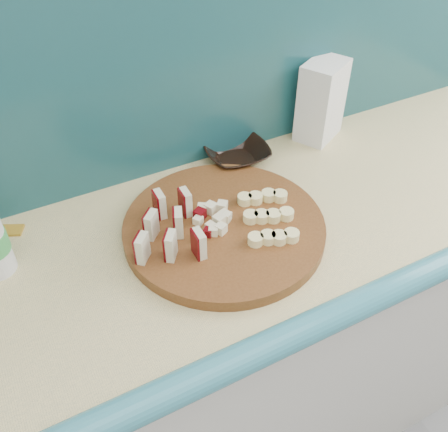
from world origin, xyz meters
name	(u,v)px	position (x,y,z in m)	size (l,w,h in m)	color
kitchen_counter	(195,363)	(0.10, 1.50, 0.46)	(2.20, 0.63, 0.91)	beige
backsplash	(127,84)	(0.10, 1.79, 1.16)	(2.20, 0.02, 0.50)	teal
cutting_board	(224,228)	(0.19, 1.50, 0.92)	(0.44, 0.44, 0.03)	#4E2A10
apple_wedges	(169,227)	(0.07, 1.51, 0.97)	(0.17, 0.19, 0.06)	beige
apple_chunks	(211,220)	(0.16, 1.51, 0.95)	(0.07, 0.07, 0.02)	beige
banana_slices	(267,216)	(0.28, 1.47, 0.95)	(0.16, 0.19, 0.02)	#F1E293
brown_bowl	(237,154)	(0.35, 1.73, 0.93)	(0.16, 0.16, 0.04)	black
flour_bag	(321,101)	(0.61, 1.73, 1.02)	(0.13, 0.09, 0.22)	white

